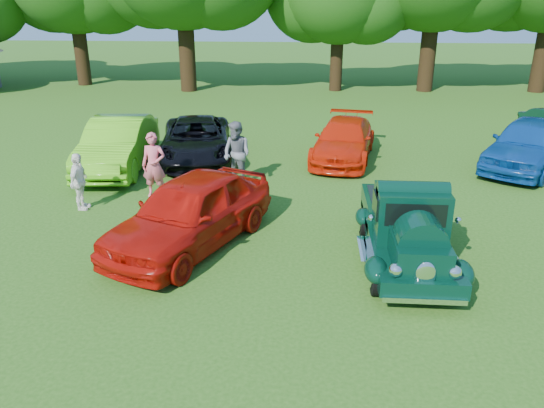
# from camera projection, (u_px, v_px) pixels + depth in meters

# --- Properties ---
(ground) EXTENTS (120.00, 120.00, 0.00)m
(ground) POSITION_uv_depth(u_px,v_px,m) (320.00, 274.00, 11.07)
(ground) COLOR #235112
(ground) RESTS_ON ground
(hero_pickup) EXTENTS (2.07, 4.44, 1.73)m
(hero_pickup) POSITION_uv_depth(u_px,v_px,m) (407.00, 229.00, 11.40)
(hero_pickup) COLOR black
(hero_pickup) RESTS_ON ground
(red_convertible) EXTENTS (3.76, 5.25, 1.66)m
(red_convertible) POSITION_uv_depth(u_px,v_px,m) (190.00, 212.00, 12.08)
(red_convertible) COLOR #AB0E07
(red_convertible) RESTS_ON ground
(back_car_lime) EXTENTS (2.21, 5.22, 1.67)m
(back_car_lime) POSITION_uv_depth(u_px,v_px,m) (118.00, 144.00, 17.54)
(back_car_lime) COLOR #57BB18
(back_car_lime) RESTS_ON ground
(back_car_black) EXTENTS (3.26, 5.51, 1.44)m
(back_car_black) POSITION_uv_depth(u_px,v_px,m) (196.00, 140.00, 18.58)
(back_car_black) COLOR black
(back_car_black) RESTS_ON ground
(back_car_orange) EXTENTS (2.72, 4.99, 1.37)m
(back_car_orange) POSITION_uv_depth(u_px,v_px,m) (344.00, 140.00, 18.64)
(back_car_orange) COLOR red
(back_car_orange) RESTS_ON ground
(back_car_blue) EXTENTS (4.46, 5.25, 1.70)m
(back_car_blue) POSITION_uv_depth(u_px,v_px,m) (528.00, 144.00, 17.56)
(back_car_blue) COLOR navy
(back_car_blue) RESTS_ON ground
(spectator_pink) EXTENTS (0.69, 0.45, 1.88)m
(spectator_pink) POSITION_uv_depth(u_px,v_px,m) (154.00, 165.00, 15.06)
(spectator_pink) COLOR #E25D6F
(spectator_pink) RESTS_ON ground
(spectator_grey) EXTENTS (1.20, 1.15, 1.95)m
(spectator_grey) POSITION_uv_depth(u_px,v_px,m) (237.00, 154.00, 16.02)
(spectator_grey) COLOR slate
(spectator_grey) RESTS_ON ground
(spectator_white) EXTENTS (0.39, 0.92, 1.57)m
(spectator_white) POSITION_uv_depth(u_px,v_px,m) (79.00, 182.00, 14.19)
(spectator_white) COLOR white
(spectator_white) RESTS_ON ground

